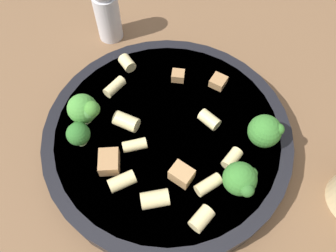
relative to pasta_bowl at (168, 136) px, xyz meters
name	(u,v)px	position (x,y,z in m)	size (l,w,h in m)	color
ground_plane	(168,143)	(0.00, 0.00, -0.02)	(2.00, 2.00, 0.00)	brown
pasta_bowl	(168,136)	(0.00, 0.00, 0.00)	(0.30, 0.30, 0.03)	black
broccoli_floret_0	(79,133)	(0.01, -0.10, 0.03)	(0.03, 0.03, 0.03)	#9EC175
broccoli_floret_1	(267,131)	(0.01, 0.11, 0.04)	(0.04, 0.04, 0.04)	#84AD60
broccoli_floret_2	(241,179)	(0.07, 0.08, 0.04)	(0.04, 0.04, 0.04)	#93B766
broccoli_floret_3	(85,109)	(-0.01, -0.10, 0.04)	(0.04, 0.04, 0.04)	#9EC175
rigatoni_0	(128,63)	(-0.10, -0.05, 0.02)	(0.02, 0.02, 0.02)	beige
rigatoni_1	(123,181)	(0.07, -0.05, 0.02)	(0.02, 0.02, 0.03)	beige
rigatoni_2	(210,120)	(-0.01, 0.05, 0.02)	(0.02, 0.02, 0.03)	beige
rigatoni_3	(209,185)	(0.07, 0.04, 0.02)	(0.01, 0.01, 0.03)	beige
rigatoni_4	(233,158)	(0.04, 0.07, 0.02)	(0.01, 0.01, 0.02)	beige
rigatoni_5	(135,145)	(0.02, -0.04, 0.02)	(0.01, 0.01, 0.03)	beige
rigatoni_6	(156,199)	(0.09, -0.01, 0.02)	(0.02, 0.02, 0.03)	beige
rigatoni_7	(115,87)	(-0.06, -0.07, 0.02)	(0.01, 0.01, 0.03)	beige
rigatoni_8	(202,219)	(0.11, 0.03, 0.02)	(0.02, 0.02, 0.02)	beige
rigatoni_9	(127,121)	(-0.01, -0.05, 0.02)	(0.02, 0.02, 0.03)	beige
chicken_chunk_0	(182,175)	(0.06, 0.02, 0.02)	(0.02, 0.02, 0.02)	tan
chicken_chunk_1	(179,76)	(-0.08, 0.01, 0.02)	(0.02, 0.02, 0.01)	#A87A4C
chicken_chunk_2	(110,162)	(0.04, -0.06, 0.02)	(0.03, 0.02, 0.02)	#A87A4C
chicken_chunk_3	(219,82)	(-0.07, 0.07, 0.02)	(0.02, 0.02, 0.01)	#A87A4C
pepper_shaker	(107,10)	(-0.19, -0.09, 0.03)	(0.04, 0.04, 0.10)	silver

